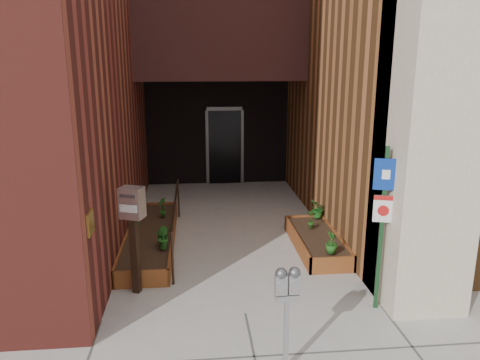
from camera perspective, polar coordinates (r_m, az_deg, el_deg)
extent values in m
plane|color=#9E9991|center=(6.89, 0.64, -15.96)|extent=(80.00, 80.00, 0.00)
cube|color=brown|center=(14.73, 22.62, 19.35)|extent=(8.00, 13.70, 10.00)
cube|color=#B5A78B|center=(7.02, 21.72, 2.83)|extent=(1.10, 1.20, 4.40)
cube|color=#331617|center=(11.93, -2.58, 16.95)|extent=(4.20, 2.00, 2.00)
cube|color=black|center=(13.47, -2.78, 6.00)|extent=(4.00, 0.30, 3.00)
cube|color=black|center=(13.38, -1.86, 4.00)|extent=(0.90, 0.06, 2.10)
cube|color=#B79338|center=(6.19, -17.82, -5.03)|extent=(0.04, 0.30, 0.30)
cube|color=brown|center=(7.65, -12.00, -11.75)|extent=(0.90, 0.04, 0.30)
cube|color=brown|center=(10.95, -10.05, -3.50)|extent=(0.90, 0.04, 0.30)
cube|color=brown|center=(9.33, -13.49, -6.92)|extent=(0.04, 3.60, 0.30)
cube|color=brown|center=(9.24, -8.17, -6.85)|extent=(0.04, 3.60, 0.30)
cube|color=black|center=(9.28, -10.84, -7.01)|extent=(0.82, 3.52, 0.26)
cube|color=brown|center=(8.10, 11.26, -10.17)|extent=(0.80, 0.04, 0.30)
cube|color=brown|center=(10.03, 7.74, -5.09)|extent=(0.80, 0.04, 0.30)
cube|color=brown|center=(8.97, 6.93, -7.50)|extent=(0.04, 2.20, 0.30)
cube|color=brown|center=(9.16, 11.62, -7.22)|extent=(0.04, 2.20, 0.30)
cube|color=black|center=(9.06, 9.30, -7.48)|extent=(0.72, 2.12, 0.26)
cylinder|color=black|center=(7.56, -8.24, -9.41)|extent=(0.04, 0.04, 0.90)
cylinder|color=black|center=(10.66, -7.51, -2.20)|extent=(0.04, 0.04, 0.90)
cylinder|color=black|center=(8.95, -7.90, -2.60)|extent=(0.04, 3.30, 0.04)
cube|color=#949497|center=(5.65, 5.65, -18.30)|extent=(0.06, 0.06, 0.89)
cube|color=#949497|center=(5.40, 5.78, -14.02)|extent=(0.27, 0.12, 0.07)
cube|color=#949497|center=(5.31, 5.01, -12.58)|extent=(0.14, 0.10, 0.23)
sphere|color=#59595B|center=(5.25, 5.05, -11.29)|extent=(0.13, 0.13, 0.13)
cube|color=white|center=(5.26, 5.14, -12.63)|extent=(0.08, 0.01, 0.04)
cube|color=#B21414|center=(5.30, 5.12, -13.32)|extent=(0.08, 0.01, 0.03)
cube|color=#949497|center=(5.35, 6.62, -12.44)|extent=(0.14, 0.10, 0.23)
sphere|color=#59595B|center=(5.29, 6.67, -11.15)|extent=(0.13, 0.13, 0.13)
cube|color=white|center=(5.30, 6.76, -12.49)|extent=(0.08, 0.01, 0.04)
cube|color=#B21414|center=(5.33, 6.74, -13.17)|extent=(0.08, 0.01, 0.03)
cube|color=#14391C|center=(6.83, 16.84, -5.90)|extent=(0.07, 0.07, 2.38)
cube|color=navy|center=(6.56, 17.38, 0.65)|extent=(0.32, 0.11, 0.43)
cube|color=white|center=(6.56, 17.38, 0.64)|extent=(0.11, 0.04, 0.13)
cube|color=white|center=(6.69, 17.07, -3.39)|extent=(0.27, 0.10, 0.38)
cube|color=#B21414|center=(6.64, 17.17, -2.12)|extent=(0.26, 0.09, 0.06)
cylinder|color=#B21414|center=(6.69, 17.06, -3.60)|extent=(0.15, 0.05, 0.15)
cube|color=black|center=(7.36, -12.66, -8.93)|extent=(0.14, 0.14, 1.22)
cube|color=silver|center=(7.07, -13.04, -2.71)|extent=(0.40, 0.34, 0.47)
cube|color=#59595B|center=(6.93, -13.58, -1.95)|extent=(0.23, 0.09, 0.04)
cube|color=white|center=(6.98, -13.49, -3.44)|extent=(0.26, 0.10, 0.11)
imported|color=#195217|center=(8.49, -9.32, -6.57)|extent=(0.39, 0.39, 0.33)
imported|color=#1F5819|center=(8.29, -9.41, -6.94)|extent=(0.28, 0.28, 0.38)
imported|color=#1E601B|center=(9.28, -12.75, -4.89)|extent=(0.25, 0.25, 0.34)
imported|color=#1E5919|center=(9.89, -9.43, -3.26)|extent=(0.29, 0.29, 0.41)
imported|color=#1E5317|center=(8.13, 11.09, -7.48)|extent=(0.28, 0.28, 0.38)
imported|color=#245217|center=(9.23, 8.71, -4.69)|extent=(0.25, 0.25, 0.37)
imported|color=#1B5D1A|center=(9.82, 9.47, -3.52)|extent=(0.45, 0.45, 0.38)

